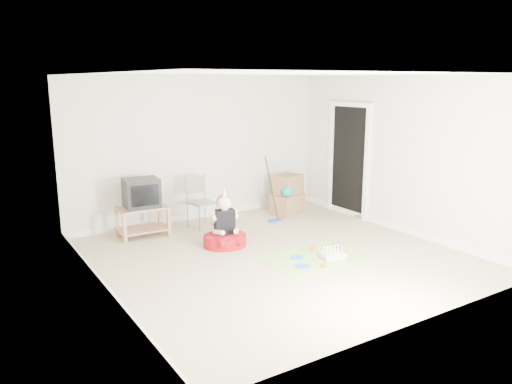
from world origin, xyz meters
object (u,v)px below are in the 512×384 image
tv_stand (143,219)px  folding_chair (202,202)px  crt_tv (141,193)px  birthday_cake (333,256)px  seated_woman (225,233)px  cardboard_boxes (287,195)px

tv_stand → folding_chair: folding_chair is taller
crt_tv → birthday_cake: (1.94, -2.50, -0.69)m
seated_woman → birthday_cake: (1.05, -1.33, -0.16)m
tv_stand → cardboard_boxes: bearing=-1.8°
folding_chair → seated_woman: 1.15m
cardboard_boxes → birthday_cake: 2.60m
cardboard_boxes → seated_woman: 2.25m
tv_stand → cardboard_boxes: (2.86, -0.09, 0.07)m
tv_stand → seated_woman: bearing=-52.8°
crt_tv → birthday_cake: bearing=-47.0°
crt_tv → seated_woman: bearing=-47.6°
tv_stand → cardboard_boxes: size_ratio=1.08×
tv_stand → birthday_cake: bearing=-52.2°
seated_woman → birthday_cake: size_ratio=2.53×
tv_stand → seated_woman: (0.89, -1.18, -0.08)m
birthday_cake → tv_stand: bearing=127.8°
folding_chair → tv_stand: bearing=176.4°
folding_chair → cardboard_boxes: size_ratio=1.24×
tv_stand → crt_tv: crt_tv is taller
folding_chair → seated_woman: (-0.16, -1.11, -0.24)m
seated_woman → crt_tv: bearing=127.2°
birthday_cake → crt_tv: bearing=127.8°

